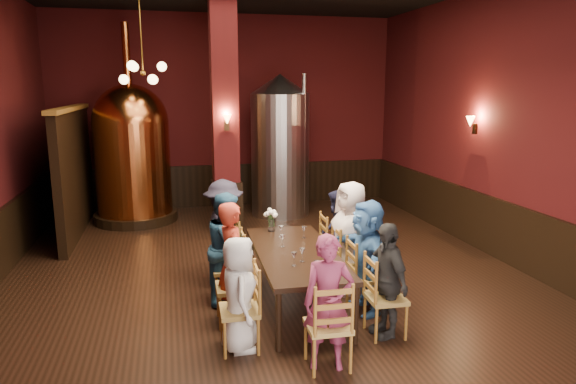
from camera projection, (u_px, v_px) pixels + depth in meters
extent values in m
plane|color=black|center=(268.00, 276.00, 7.86)|extent=(10.00, 10.00, 0.00)
cube|color=#400D0F|center=(227.00, 112.00, 12.18)|extent=(8.00, 0.02, 4.50)
cube|color=#400D0F|center=(450.00, 206.00, 2.64)|extent=(8.00, 0.02, 4.50)
cube|color=#400D0F|center=(509.00, 124.00, 8.30)|extent=(0.02, 10.00, 4.50)
cube|color=black|center=(498.00, 229.00, 8.65)|extent=(0.08, 9.90, 1.00)
cube|color=black|center=(229.00, 185.00, 12.49)|extent=(7.90, 0.08, 1.00)
cube|color=#400D0F|center=(225.00, 118.00, 10.01)|extent=(0.58, 0.58, 4.50)
cube|color=black|center=(75.00, 173.00, 9.96)|extent=(0.22, 3.50, 2.40)
cube|color=black|center=(296.00, 253.00, 6.68)|extent=(1.07, 2.43, 0.06)
cylinder|color=black|center=(279.00, 322.00, 5.58)|extent=(0.07, 0.07, 0.69)
cylinder|color=black|center=(356.00, 315.00, 5.75)|extent=(0.07, 0.07, 0.69)
cylinder|color=black|center=(251.00, 255.00, 7.76)|extent=(0.07, 0.07, 0.69)
cylinder|color=black|center=(308.00, 252.00, 7.93)|extent=(0.07, 0.07, 0.69)
imported|color=silver|center=(239.00, 294.00, 5.57)|extent=(0.43, 0.64, 1.29)
imported|color=#A02B1B|center=(233.00, 263.00, 6.19)|extent=(0.43, 0.60, 1.52)
imported|color=#235074|center=(228.00, 248.00, 6.82)|extent=(0.59, 0.81, 1.50)
imported|color=black|center=(224.00, 232.00, 7.46)|extent=(0.59, 1.01, 1.55)
imported|color=black|center=(386.00, 280.00, 5.89)|extent=(0.42, 0.83, 1.35)
imported|color=#3A6DAF|center=(366.00, 256.00, 6.52)|extent=(0.46, 1.37, 1.47)
imported|color=white|center=(350.00, 237.00, 7.15)|extent=(0.65, 0.86, 1.58)
imported|color=black|center=(336.00, 233.00, 7.82)|extent=(0.55, 0.72, 1.33)
imported|color=#802A4C|center=(328.00, 303.00, 5.19)|extent=(0.58, 0.45, 1.41)
cylinder|color=black|center=(136.00, 216.00, 11.11)|extent=(1.75, 1.75, 0.19)
cylinder|color=#BF622C|center=(133.00, 167.00, 10.89)|extent=(1.92, 1.92, 1.94)
sphere|color=#BF622C|center=(131.00, 122.00, 10.70)|extent=(1.55, 1.55, 1.55)
cylinder|color=#BF622C|center=(126.00, 54.00, 10.42)|extent=(0.16, 0.16, 1.26)
cylinder|color=#B2B2B7|center=(280.00, 155.00, 11.44)|extent=(1.43, 1.43, 2.69)
cone|color=#B2B2B7|center=(280.00, 84.00, 11.12)|extent=(1.29, 1.29, 0.43)
cylinder|color=#B2B2B7|center=(304.00, 145.00, 11.07)|extent=(0.09, 0.09, 3.01)
cylinder|color=white|center=(271.00, 225.00, 7.58)|extent=(0.10, 0.10, 0.18)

